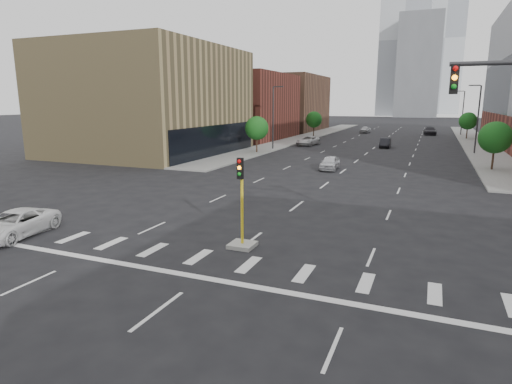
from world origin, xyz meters
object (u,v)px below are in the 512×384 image
Objects in this scene: car_near_left at (330,163)px; car_deep_right at (430,131)px; parked_minivan at (15,224)px; median_traffic_signal at (242,228)px; car_distant at (365,130)px; car_far_left at (308,141)px; car_mid_right at (385,143)px.

car_deep_right reaches higher than car_near_left.
parked_minivan is at bearing -107.82° from car_deep_right.
car_distant is at bearing 94.22° from median_traffic_signal.
car_far_left is at bearing 101.99° from median_traffic_signal.
car_distant is (-4.46, 55.27, 0.04)m from car_near_left.
median_traffic_signal is at bearing -88.47° from car_near_left.
car_distant reaches higher than car_mid_right.
car_near_left is 55.45m from car_distant.
car_distant is 0.89× the size of parked_minivan.
car_far_left reaches higher than parked_minivan.
median_traffic_signal is 1.01× the size of car_distant.
median_traffic_signal is 81.03m from car_distant.
car_far_left is at bearing -92.57° from car_distant.
car_near_left is 0.95× the size of car_distant.
median_traffic_signal is at bearing -93.43° from car_mid_right.
car_mid_right is at bearing 11.50° from car_far_left.
car_far_left is 52.10m from parked_minivan.
car_distant is at bearing 88.02° from car_far_left.
median_traffic_signal reaches higher than car_distant.
parked_minivan is (-11.70, -2.97, -0.29)m from median_traffic_signal.
car_far_left is (-10.43, 49.12, -0.23)m from median_traffic_signal.
car_mid_right is at bearing 67.44° from parked_minivan.
car_far_left reaches higher than car_mid_right.
car_far_left is 35.83m from car_deep_right.
car_mid_right is 54.84m from parked_minivan.
car_mid_right is at bearing -70.82° from car_distant.
car_deep_right is (6.02, 29.87, 0.13)m from car_mid_right.
car_mid_right is (3.00, 24.72, -0.00)m from car_near_left.
car_near_left is 0.77× the size of car_far_left.
parked_minivan is at bearing -88.46° from car_distant.
median_traffic_signal is 50.22m from car_far_left.
median_traffic_signal is 0.77× the size of car_deep_right.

